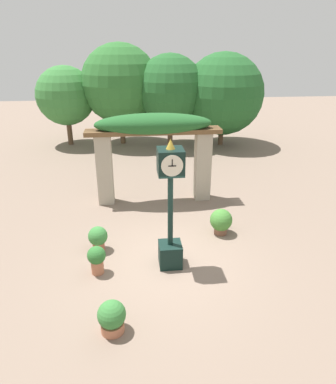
{
  "coord_description": "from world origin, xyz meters",
  "views": [
    {
      "loc": [
        -0.79,
        -7.41,
        5.11
      ],
      "look_at": [
        0.08,
        0.33,
        1.79
      ],
      "focal_mm": 32.0,
      "sensor_mm": 36.0,
      "label": 1
    }
  ],
  "objects_px": {
    "potted_plant_near_left": "(221,221)",
    "potted_plant_near_right": "(112,317)",
    "potted_plant_far_right": "(98,238)",
    "potted_plant_far_left": "(97,258)",
    "pedestal_clock": "(170,207)"
  },
  "relations": [
    {
      "from": "pedestal_clock",
      "to": "potted_plant_near_left",
      "type": "xyz_separation_m",
      "value": [
        1.67,
        1.4,
        -1.2
      ]
    },
    {
      "from": "potted_plant_near_left",
      "to": "potted_plant_near_right",
      "type": "xyz_separation_m",
      "value": [
        -3.04,
        -3.48,
        -0.07
      ]
    },
    {
      "from": "potted_plant_far_right",
      "to": "potted_plant_far_left",
      "type": "bearing_deg",
      "value": -87.28
    },
    {
      "from": "pedestal_clock",
      "to": "potted_plant_far_left",
      "type": "bearing_deg",
      "value": -175.29
    },
    {
      "from": "potted_plant_near_right",
      "to": "potted_plant_far_right",
      "type": "height_order",
      "value": "potted_plant_far_right"
    },
    {
      "from": "potted_plant_near_right",
      "to": "potted_plant_near_left",
      "type": "bearing_deg",
      "value": 48.85
    },
    {
      "from": "pedestal_clock",
      "to": "potted_plant_near_left",
      "type": "distance_m",
      "value": 2.48
    },
    {
      "from": "pedestal_clock",
      "to": "potted_plant_near_left",
      "type": "relative_size",
      "value": 4.22
    },
    {
      "from": "potted_plant_near_right",
      "to": "potted_plant_far_left",
      "type": "relative_size",
      "value": 0.94
    },
    {
      "from": "potted_plant_near_left",
      "to": "potted_plant_near_right",
      "type": "bearing_deg",
      "value": -131.15
    },
    {
      "from": "pedestal_clock",
      "to": "potted_plant_near_right",
      "type": "xyz_separation_m",
      "value": [
        -1.37,
        -2.08,
        -1.27
      ]
    },
    {
      "from": "potted_plant_near_right",
      "to": "potted_plant_far_right",
      "type": "relative_size",
      "value": 0.98
    },
    {
      "from": "potted_plant_near_right",
      "to": "potted_plant_far_left",
      "type": "height_order",
      "value": "potted_plant_far_left"
    },
    {
      "from": "potted_plant_near_right",
      "to": "potted_plant_far_left",
      "type": "xyz_separation_m",
      "value": [
        -0.43,
        1.93,
        0.07
      ]
    },
    {
      "from": "potted_plant_near_left",
      "to": "potted_plant_far_left",
      "type": "bearing_deg",
      "value": -155.96
    }
  ]
}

